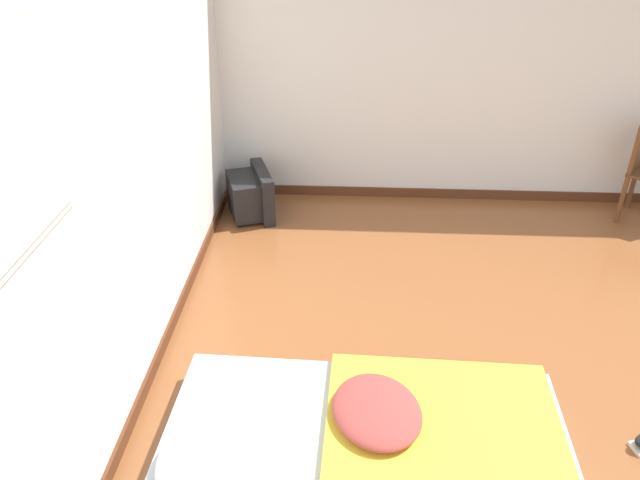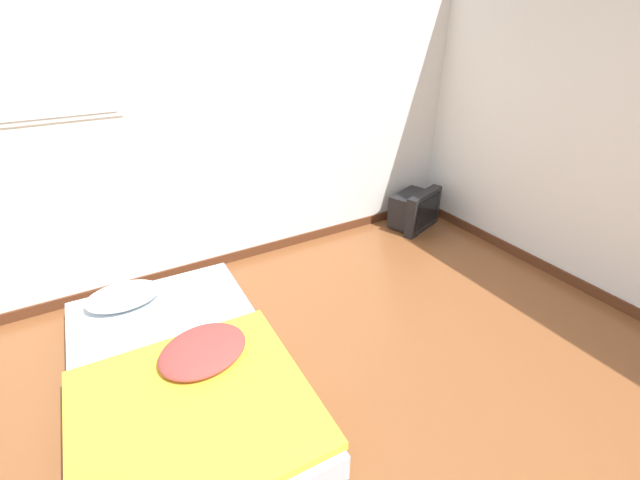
% 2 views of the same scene
% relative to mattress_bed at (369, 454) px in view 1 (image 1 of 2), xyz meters
% --- Properties ---
extents(ground_plane, '(20.00, 20.00, 0.00)m').
position_rel_mattress_bed_xyz_m(ground_plane, '(0.40, -1.51, -0.12)').
color(ground_plane, brown).
extents(wall_back, '(8.02, 0.08, 2.60)m').
position_rel_mattress_bed_xyz_m(wall_back, '(0.39, 1.34, 1.17)').
color(wall_back, white).
rests_on(wall_back, ground_plane).
extents(wall_right, '(0.08, 8.03, 2.60)m').
position_rel_mattress_bed_xyz_m(wall_right, '(3.24, -1.51, 1.17)').
color(wall_right, white).
rests_on(wall_right, ground_plane).
extents(mattress_bed, '(1.29, 2.10, 0.32)m').
position_rel_mattress_bed_xyz_m(mattress_bed, '(0.00, 0.00, 0.00)').
color(mattress_bed, silver).
rests_on(mattress_bed, ground_plane).
extents(crt_tv, '(0.60, 0.49, 0.43)m').
position_rel_mattress_bed_xyz_m(crt_tv, '(2.77, 1.01, 0.08)').
color(crt_tv, black).
rests_on(crt_tv, ground_plane).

